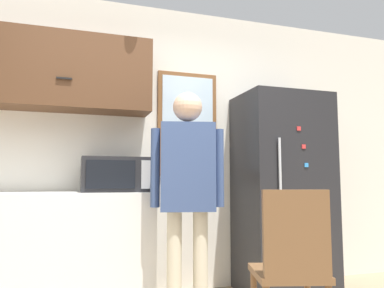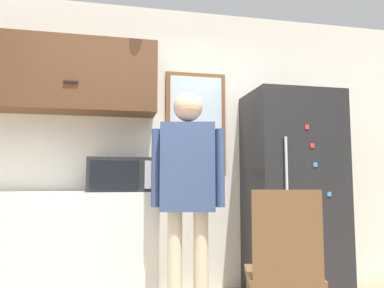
{
  "view_description": "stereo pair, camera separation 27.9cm",
  "coord_description": "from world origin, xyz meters",
  "views": [
    {
      "loc": [
        -0.61,
        -1.67,
        1.02
      ],
      "look_at": [
        0.23,
        0.98,
        1.29
      ],
      "focal_mm": 35.0,
      "sensor_mm": 36.0,
      "label": 1
    },
    {
      "loc": [
        -0.34,
        -1.74,
        1.02
      ],
      "look_at": [
        0.23,
        0.98,
        1.29
      ],
      "focal_mm": 35.0,
      "sensor_mm": 36.0,
      "label": 2
    }
  ],
  "objects": [
    {
      "name": "back_wall",
      "position": [
        0.0,
        1.8,
        1.35
      ],
      "size": [
        6.0,
        0.06,
        2.7
      ],
      "color": "silver",
      "rests_on": "ground_plane"
    },
    {
      "name": "refrigerator",
      "position": [
        1.28,
        1.45,
        0.92
      ],
      "size": [
        0.81,
        0.66,
        1.83
      ],
      "color": "#232326",
      "rests_on": "ground_plane"
    },
    {
      "name": "chair",
      "position": [
        0.63,
        0.29,
        0.53
      ],
      "size": [
        0.51,
        0.51,
        0.97
      ],
      "rotation": [
        0.0,
        0.0,
        2.87
      ],
      "color": "brown",
      "rests_on": "ground_plane"
    },
    {
      "name": "counter",
      "position": [
        -1.09,
        1.49,
        0.46
      ],
      "size": [
        2.22,
        0.57,
        0.92
      ],
      "color": "silver",
      "rests_on": "ground_plane"
    },
    {
      "name": "upper_cabinets",
      "position": [
        -1.09,
        1.61,
        1.93
      ],
      "size": [
        2.22,
        0.35,
        0.64
      ],
      "color": "#51331E"
    },
    {
      "name": "person",
      "position": [
        0.21,
        1.02,
        1.03
      ],
      "size": [
        0.54,
        0.3,
        1.69
      ],
      "rotation": [
        0.0,
        0.0,
        -0.22
      ],
      "color": "beige",
      "rests_on": "ground_plane"
    },
    {
      "name": "window",
      "position": [
        0.44,
        1.76,
        1.57
      ],
      "size": [
        0.59,
        0.05,
        1.0
      ],
      "color": "brown"
    },
    {
      "name": "microwave",
      "position": [
        -0.28,
        1.48,
        1.07
      ],
      "size": [
        0.54,
        0.39,
        0.28
      ],
      "color": "#232326",
      "rests_on": "counter"
    }
  ]
}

